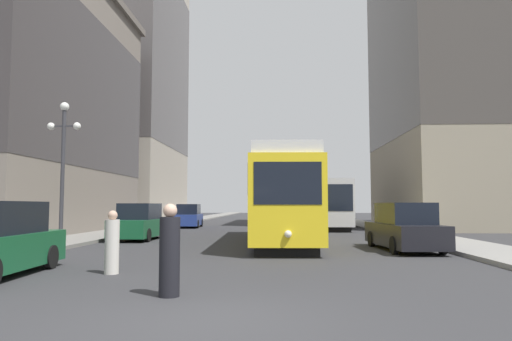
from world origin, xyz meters
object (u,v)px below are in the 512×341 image
at_px(parked_car_left_near, 189,217).
at_px(parked_car_left_mid, 139,223).
at_px(parked_car_right_far, 404,228).
at_px(lamp_post_left_near, 63,151).
at_px(streetcar, 280,197).
at_px(transit_bus, 326,202).
at_px(pedestrian_crossing_near, 170,253).
at_px(pedestrian_crossing_far, 112,244).

height_order(parked_car_left_near, parked_car_left_mid, same).
height_order(parked_car_right_far, lamp_post_left_near, lamp_post_left_near).
height_order(streetcar, parked_car_left_mid, streetcar).
height_order(transit_bus, pedestrian_crossing_near, transit_bus).
bearing_deg(parked_car_left_near, transit_bus, -5.49).
relative_size(parked_car_left_mid, pedestrian_crossing_far, 2.81).
relative_size(streetcar, parked_car_right_far, 2.75).
xyz_separation_m(parked_car_left_near, lamp_post_left_near, (-1.90, -17.49, 3.12)).
xyz_separation_m(streetcar, pedestrian_crossing_near, (-2.18, -13.12, -1.28)).
bearing_deg(parked_car_right_far, transit_bus, -89.28).
relative_size(parked_car_left_mid, pedestrian_crossing_near, 2.55).
bearing_deg(pedestrian_crossing_far, parked_car_left_near, -168.80).
bearing_deg(parked_car_left_near, pedestrian_crossing_far, -86.71).
relative_size(streetcar, parked_car_left_mid, 3.13).
relative_size(pedestrian_crossing_near, lamp_post_left_near, 0.30).
bearing_deg(pedestrian_crossing_near, parked_car_left_near, 24.05).
relative_size(transit_bus, lamp_post_left_near, 2.14).
bearing_deg(streetcar, pedestrian_crossing_near, -101.20).
bearing_deg(transit_bus, parked_car_left_mid, -129.46).
bearing_deg(transit_bus, parked_car_left_near, 178.46).
bearing_deg(pedestrian_crossing_far, streetcar, 162.12).
relative_size(transit_bus, parked_car_right_far, 2.46).
height_order(transit_bus, lamp_post_left_near, lamp_post_left_near).
distance_m(parked_car_left_near, pedestrian_crossing_near, 27.71).
xyz_separation_m(parked_car_left_near, pedestrian_crossing_far, (2.76, -24.48, -0.10)).
height_order(streetcar, transit_bus, streetcar).
relative_size(parked_car_right_far, lamp_post_left_near, 0.87).
distance_m(parked_car_left_mid, parked_car_right_far, 12.79).
height_order(streetcar, lamp_post_left_near, lamp_post_left_near).
relative_size(parked_car_left_near, parked_car_left_mid, 1.03).
xyz_separation_m(transit_bus, parked_car_left_near, (-10.65, 0.44, -1.10)).
height_order(pedestrian_crossing_far, lamp_post_left_near, lamp_post_left_near).
height_order(parked_car_left_mid, pedestrian_crossing_far, parked_car_left_mid).
bearing_deg(transit_bus, lamp_post_left_near, -125.55).
height_order(parked_car_left_near, pedestrian_crossing_far, parked_car_left_near).
xyz_separation_m(parked_car_left_mid, pedestrian_crossing_near, (4.88, -14.26, -0.03)).
relative_size(streetcar, lamp_post_left_near, 2.39).
distance_m(streetcar, transit_bus, 14.18).
distance_m(parked_car_right_far, lamp_post_left_near, 14.07).
xyz_separation_m(parked_car_left_mid, pedestrian_crossing_far, (2.76, -11.47, -0.10)).
xyz_separation_m(streetcar, transit_bus, (3.59, 13.72, -0.15)).
bearing_deg(parked_car_left_near, parked_car_left_mid, -93.14).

